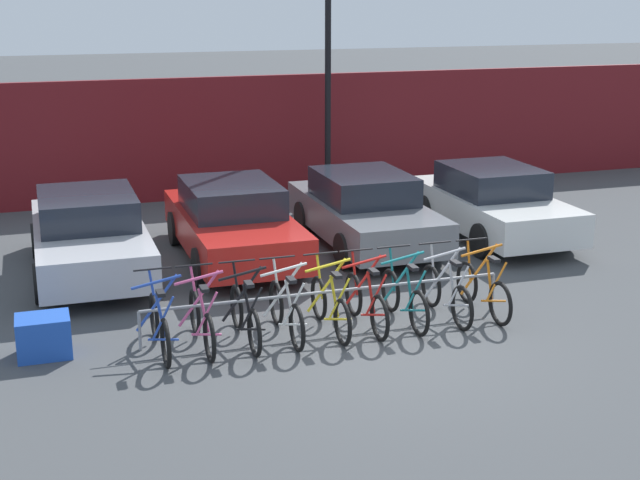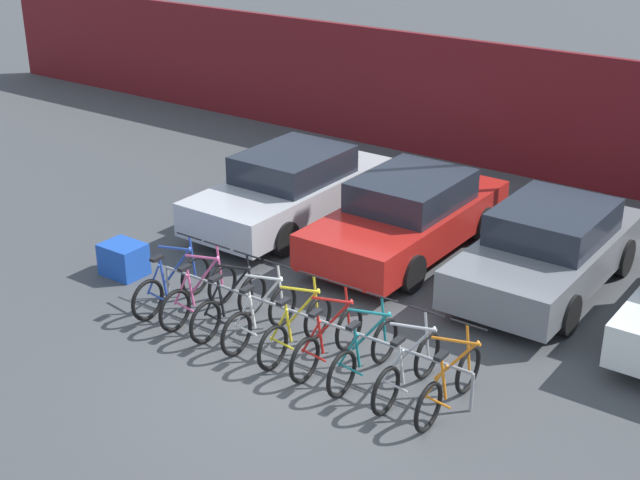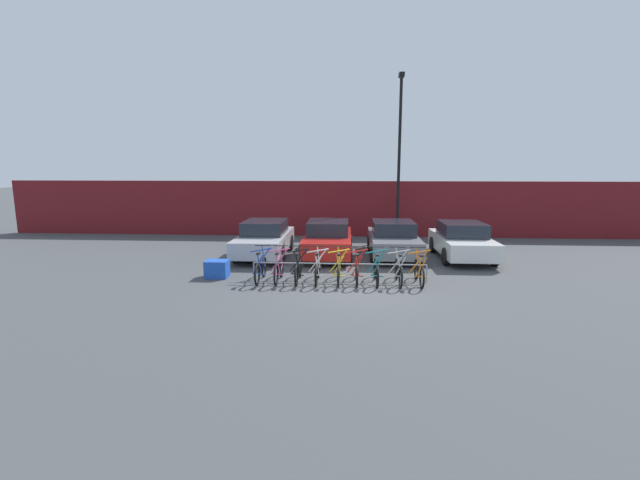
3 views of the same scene
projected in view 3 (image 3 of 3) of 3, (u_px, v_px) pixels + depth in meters
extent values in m
plane|color=#424447|center=(356.00, 287.00, 12.56)|extent=(120.00, 120.00, 0.00)
cube|color=maroon|center=(353.00, 209.00, 21.67)|extent=(36.00, 0.16, 2.80)
cylinder|color=gray|center=(339.00, 264.00, 13.16)|extent=(5.34, 0.04, 0.04)
cylinder|color=gray|center=(254.00, 271.00, 13.38)|extent=(0.04, 0.04, 0.55)
cylinder|color=gray|center=(426.00, 274.00, 13.03)|extent=(0.04, 0.04, 0.55)
torus|color=black|center=(257.00, 275.00, 12.69)|extent=(0.06, 0.66, 0.66)
torus|color=black|center=(264.00, 267.00, 13.72)|extent=(0.06, 0.66, 0.66)
cylinder|color=#284CB7|center=(261.00, 259.00, 13.31)|extent=(0.60, 0.04, 0.76)
cylinder|color=#284CB7|center=(261.00, 250.00, 13.21)|extent=(0.68, 0.04, 0.16)
cylinder|color=#284CB7|center=(259.00, 264.00, 12.99)|extent=(0.14, 0.04, 0.63)
cylinder|color=#284CB7|center=(258.00, 264.00, 12.79)|extent=(0.32, 0.03, 0.58)
cylinder|color=#284CB7|center=(259.00, 274.00, 12.89)|extent=(0.40, 0.03, 0.08)
cylinder|color=#284CB7|center=(264.00, 256.00, 13.62)|extent=(0.12, 0.04, 0.69)
cylinder|color=black|center=(263.00, 245.00, 13.52)|extent=(0.52, 0.03, 0.03)
cube|color=black|center=(258.00, 253.00, 12.84)|extent=(0.10, 0.22, 0.05)
torus|color=black|center=(276.00, 275.00, 12.65)|extent=(0.06, 0.66, 0.66)
torus|color=black|center=(282.00, 267.00, 13.69)|extent=(0.06, 0.66, 0.66)
cylinder|color=#E55993|center=(280.00, 260.00, 13.27)|extent=(0.60, 0.04, 0.76)
cylinder|color=#E55993|center=(279.00, 250.00, 13.17)|extent=(0.68, 0.04, 0.16)
cylinder|color=#E55993|center=(278.00, 264.00, 12.95)|extent=(0.14, 0.04, 0.63)
cylinder|color=#E55993|center=(277.00, 265.00, 12.75)|extent=(0.32, 0.03, 0.58)
cylinder|color=#E55993|center=(277.00, 274.00, 12.85)|extent=(0.40, 0.03, 0.08)
cylinder|color=#E55993|center=(281.00, 257.00, 13.59)|extent=(0.12, 0.04, 0.69)
cylinder|color=black|center=(281.00, 246.00, 13.49)|extent=(0.52, 0.03, 0.03)
cube|color=black|center=(277.00, 254.00, 12.80)|extent=(0.10, 0.22, 0.05)
torus|color=black|center=(296.00, 275.00, 12.61)|extent=(0.06, 0.66, 0.66)
torus|color=black|center=(300.00, 267.00, 13.65)|extent=(0.06, 0.66, 0.66)
cylinder|color=black|center=(299.00, 260.00, 13.23)|extent=(0.60, 0.04, 0.76)
cylinder|color=black|center=(299.00, 250.00, 13.13)|extent=(0.68, 0.04, 0.16)
cylinder|color=black|center=(298.00, 264.00, 12.91)|extent=(0.14, 0.04, 0.63)
cylinder|color=black|center=(297.00, 265.00, 12.71)|extent=(0.32, 0.03, 0.58)
cylinder|color=black|center=(297.00, 275.00, 12.82)|extent=(0.40, 0.03, 0.08)
cylinder|color=black|center=(300.00, 257.00, 13.55)|extent=(0.12, 0.04, 0.69)
cylinder|color=black|center=(300.00, 246.00, 13.45)|extent=(0.52, 0.03, 0.03)
cube|color=black|center=(297.00, 254.00, 12.76)|extent=(0.10, 0.22, 0.05)
torus|color=black|center=(316.00, 276.00, 12.58)|extent=(0.06, 0.66, 0.66)
torus|color=black|center=(319.00, 268.00, 13.61)|extent=(0.06, 0.66, 0.66)
cylinder|color=silver|center=(318.00, 260.00, 13.19)|extent=(0.60, 0.04, 0.76)
cylinder|color=silver|center=(318.00, 251.00, 13.09)|extent=(0.68, 0.04, 0.16)
cylinder|color=silver|center=(317.00, 265.00, 12.87)|extent=(0.14, 0.04, 0.63)
cylinder|color=silver|center=(317.00, 265.00, 12.67)|extent=(0.32, 0.03, 0.58)
cylinder|color=silver|center=(317.00, 275.00, 12.78)|extent=(0.40, 0.03, 0.08)
cylinder|color=silver|center=(319.00, 257.00, 13.51)|extent=(0.12, 0.04, 0.69)
cylinder|color=black|center=(318.00, 246.00, 13.41)|extent=(0.52, 0.03, 0.03)
cube|color=black|center=(317.00, 254.00, 12.73)|extent=(0.10, 0.22, 0.05)
torus|color=black|center=(338.00, 276.00, 12.53)|extent=(0.06, 0.66, 0.66)
torus|color=black|center=(339.00, 268.00, 13.57)|extent=(0.06, 0.66, 0.66)
cylinder|color=yellow|center=(339.00, 261.00, 13.15)|extent=(0.60, 0.04, 0.76)
cylinder|color=yellow|center=(339.00, 251.00, 13.05)|extent=(0.68, 0.04, 0.16)
cylinder|color=yellow|center=(339.00, 265.00, 12.83)|extent=(0.14, 0.04, 0.63)
cylinder|color=yellow|center=(338.00, 266.00, 12.63)|extent=(0.32, 0.03, 0.58)
cylinder|color=yellow|center=(338.00, 275.00, 12.73)|extent=(0.40, 0.03, 0.08)
cylinder|color=yellow|center=(339.00, 258.00, 13.47)|extent=(0.12, 0.04, 0.69)
cylinder|color=black|center=(339.00, 246.00, 13.37)|extent=(0.52, 0.03, 0.03)
cube|color=black|center=(339.00, 254.00, 12.68)|extent=(0.10, 0.22, 0.05)
torus|color=black|center=(357.00, 276.00, 12.50)|extent=(0.06, 0.66, 0.66)
torus|color=black|center=(356.00, 268.00, 13.53)|extent=(0.06, 0.66, 0.66)
cylinder|color=red|center=(357.00, 261.00, 13.12)|extent=(0.60, 0.04, 0.76)
cylinder|color=red|center=(357.00, 251.00, 13.01)|extent=(0.68, 0.04, 0.16)
cylinder|color=red|center=(357.00, 265.00, 12.80)|extent=(0.14, 0.04, 0.63)
cylinder|color=red|center=(357.00, 266.00, 12.60)|extent=(0.32, 0.03, 0.58)
cylinder|color=red|center=(357.00, 276.00, 12.70)|extent=(0.40, 0.03, 0.08)
cylinder|color=red|center=(357.00, 258.00, 13.43)|extent=(0.12, 0.04, 0.69)
cylinder|color=black|center=(357.00, 247.00, 13.33)|extent=(0.52, 0.03, 0.03)
cube|color=black|center=(357.00, 255.00, 12.65)|extent=(0.10, 0.22, 0.05)
torus|color=black|center=(377.00, 277.00, 12.46)|extent=(0.06, 0.66, 0.66)
torus|color=black|center=(375.00, 268.00, 13.49)|extent=(0.06, 0.66, 0.66)
cylinder|color=#197A7F|center=(376.00, 261.00, 13.08)|extent=(0.60, 0.04, 0.76)
cylinder|color=#197A7F|center=(377.00, 251.00, 12.97)|extent=(0.68, 0.04, 0.16)
cylinder|color=#197A7F|center=(377.00, 265.00, 12.76)|extent=(0.14, 0.04, 0.63)
cylinder|color=#197A7F|center=(377.00, 266.00, 12.56)|extent=(0.32, 0.03, 0.58)
cylinder|color=#197A7F|center=(377.00, 276.00, 12.66)|extent=(0.40, 0.03, 0.08)
cylinder|color=#197A7F|center=(376.00, 258.00, 13.39)|extent=(0.12, 0.04, 0.69)
cylinder|color=black|center=(376.00, 247.00, 13.29)|extent=(0.52, 0.03, 0.03)
cube|color=black|center=(377.00, 255.00, 12.61)|extent=(0.10, 0.22, 0.05)
torus|color=black|center=(401.00, 277.00, 12.42)|extent=(0.06, 0.66, 0.66)
torus|color=black|center=(397.00, 269.00, 13.45)|extent=(0.06, 0.66, 0.66)
cylinder|color=#B7B7BC|center=(398.00, 261.00, 13.03)|extent=(0.60, 0.04, 0.76)
cylinder|color=#B7B7BC|center=(399.00, 252.00, 12.93)|extent=(0.68, 0.04, 0.16)
cylinder|color=#B7B7BC|center=(400.00, 266.00, 12.71)|extent=(0.14, 0.04, 0.63)
cylinder|color=#B7B7BC|center=(400.00, 266.00, 12.51)|extent=(0.32, 0.03, 0.58)
cylinder|color=#B7B7BC|center=(400.00, 276.00, 12.62)|extent=(0.40, 0.03, 0.08)
cylinder|color=#B7B7BC|center=(397.00, 258.00, 13.35)|extent=(0.12, 0.04, 0.69)
cylinder|color=black|center=(398.00, 247.00, 13.25)|extent=(0.52, 0.03, 0.03)
cube|color=black|center=(400.00, 255.00, 12.57)|extent=(0.10, 0.22, 0.05)
torus|color=black|center=(422.00, 278.00, 12.38)|extent=(0.06, 0.66, 0.66)
torus|color=black|center=(416.00, 269.00, 13.41)|extent=(0.06, 0.66, 0.66)
cylinder|color=orange|center=(419.00, 262.00, 12.99)|extent=(0.60, 0.04, 0.76)
cylinder|color=orange|center=(419.00, 252.00, 12.89)|extent=(0.68, 0.04, 0.16)
cylinder|color=orange|center=(420.00, 266.00, 12.67)|extent=(0.14, 0.04, 0.63)
cylinder|color=orange|center=(422.00, 267.00, 12.47)|extent=(0.32, 0.03, 0.58)
cylinder|color=orange|center=(421.00, 277.00, 12.58)|extent=(0.40, 0.03, 0.08)
cylinder|color=orange|center=(417.00, 259.00, 13.31)|extent=(0.12, 0.04, 0.69)
cylinder|color=black|center=(418.00, 247.00, 13.21)|extent=(0.52, 0.03, 0.03)
cube|color=black|center=(421.00, 256.00, 12.53)|extent=(0.10, 0.22, 0.05)
cube|color=#B7B7BC|center=(265.00, 242.00, 16.98)|extent=(1.80, 4.43, 0.62)
cube|color=#1E232D|center=(265.00, 227.00, 16.99)|extent=(1.58, 2.04, 0.52)
cylinder|color=black|center=(251.00, 242.00, 18.34)|extent=(0.20, 0.64, 0.64)
cylinder|color=black|center=(290.00, 242.00, 18.23)|extent=(0.20, 0.64, 0.64)
cylinder|color=black|center=(235.00, 254.00, 15.81)|extent=(0.20, 0.64, 0.64)
cylinder|color=black|center=(281.00, 255.00, 15.70)|extent=(0.20, 0.64, 0.64)
cube|color=red|center=(328.00, 242.00, 16.90)|extent=(1.80, 4.43, 0.62)
cube|color=#1E232D|center=(328.00, 227.00, 16.91)|extent=(1.58, 2.04, 0.52)
cylinder|color=black|center=(309.00, 242.00, 18.26)|extent=(0.20, 0.64, 0.64)
cylinder|color=black|center=(349.00, 243.00, 18.15)|extent=(0.20, 0.64, 0.64)
cylinder|color=black|center=(303.00, 254.00, 15.74)|extent=(0.20, 0.64, 0.64)
cylinder|color=black|center=(350.00, 255.00, 15.62)|extent=(0.20, 0.64, 0.64)
cube|color=slate|center=(393.00, 242.00, 16.82)|extent=(1.80, 4.27, 0.62)
cube|color=#1E232D|center=(393.00, 228.00, 16.82)|extent=(1.58, 1.96, 0.52)
cylinder|color=black|center=(370.00, 243.00, 18.13)|extent=(0.20, 0.64, 0.64)
cylinder|color=black|center=(410.00, 243.00, 18.02)|extent=(0.20, 0.64, 0.64)
cylinder|color=black|center=(373.00, 255.00, 15.69)|extent=(0.20, 0.64, 0.64)
cylinder|color=black|center=(420.00, 255.00, 15.58)|extent=(0.20, 0.64, 0.64)
cube|color=silver|center=(462.00, 244.00, 16.46)|extent=(1.80, 4.15, 0.62)
cube|color=#1E232D|center=(462.00, 229.00, 16.46)|extent=(1.58, 1.91, 0.52)
cylinder|color=black|center=(433.00, 245.00, 17.73)|extent=(0.20, 0.64, 0.64)
cylinder|color=black|center=(475.00, 245.00, 17.62)|extent=(0.20, 0.64, 0.64)
cylinder|color=black|center=(446.00, 256.00, 15.37)|extent=(0.20, 0.64, 0.64)
cylinder|color=black|center=(495.00, 257.00, 15.26)|extent=(0.20, 0.64, 0.64)
cylinder|color=black|center=(399.00, 162.00, 20.15)|extent=(0.14, 0.14, 7.50)
cube|color=black|center=(402.00, 75.00, 19.50)|extent=(0.24, 0.44, 0.20)
cube|color=blue|center=(217.00, 269.00, 13.67)|extent=(0.70, 0.56, 0.55)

